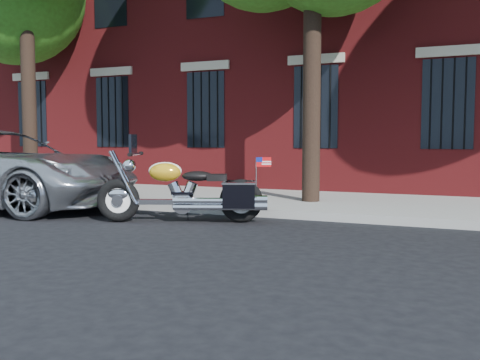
% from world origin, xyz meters
% --- Properties ---
extents(ground, '(120.00, 120.00, 0.00)m').
position_xyz_m(ground, '(0.00, 0.00, 0.00)').
color(ground, black).
rests_on(ground, ground).
extents(curb, '(40.00, 0.16, 0.15)m').
position_xyz_m(curb, '(0.00, 1.38, 0.07)').
color(curb, gray).
rests_on(curb, ground).
extents(sidewalk, '(40.00, 3.60, 0.15)m').
position_xyz_m(sidewalk, '(0.00, 3.26, 0.07)').
color(sidewalk, gray).
rests_on(sidewalk, ground).
extents(motorcycle, '(2.91, 1.51, 1.50)m').
position_xyz_m(motorcycle, '(-0.90, 0.25, 0.51)').
color(motorcycle, black).
rests_on(motorcycle, ground).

